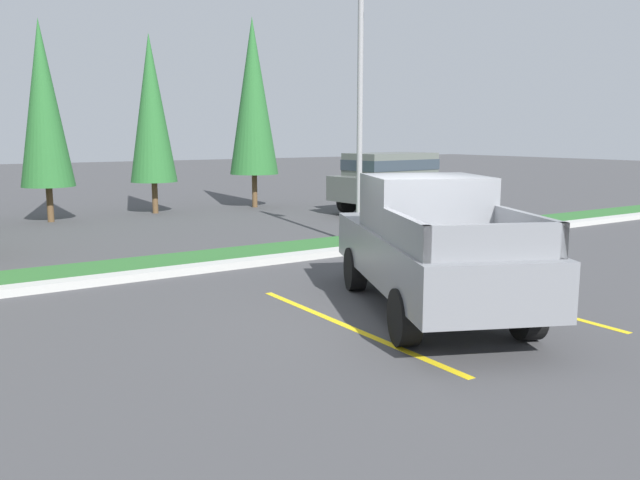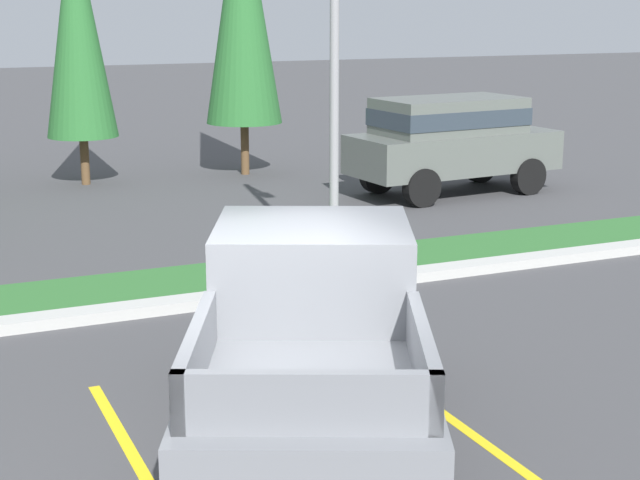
{
  "view_description": "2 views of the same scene",
  "coord_description": "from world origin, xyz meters",
  "px_view_note": "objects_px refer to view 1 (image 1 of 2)",
  "views": [
    {
      "loc": [
        -6.18,
        -7.0,
        2.73
      ],
      "look_at": [
        -0.06,
        2.38,
        0.9
      ],
      "focal_mm": 36.33,
      "sensor_mm": 36.0,
      "label": 1
    },
    {
      "loc": [
        -2.69,
        -7.36,
        4.04
      ],
      "look_at": [
        1.59,
        2.33,
        1.47
      ],
      "focal_mm": 54.76,
      "sensor_mm": 36.0,
      "label": 2
    }
  ],
  "objects_px": {
    "street_light": "(364,91)",
    "cypress_tree_center": "(43,104)",
    "cypress_tree_rightmost": "(253,97)",
    "pickup_truck_main": "(429,245)",
    "cypress_tree_right_inner": "(151,109)",
    "suv_distant": "(392,178)"
  },
  "relations": [
    {
      "from": "street_light",
      "to": "cypress_tree_center",
      "type": "distance_m",
      "value": 10.54
    },
    {
      "from": "cypress_tree_center",
      "to": "cypress_tree_rightmost",
      "type": "relative_size",
      "value": 0.89
    },
    {
      "from": "pickup_truck_main",
      "to": "cypress_tree_right_inner",
      "type": "height_order",
      "value": "cypress_tree_right_inner"
    },
    {
      "from": "pickup_truck_main",
      "to": "cypress_tree_right_inner",
      "type": "xyz_separation_m",
      "value": [
        0.69,
        14.75,
        2.57
      ]
    },
    {
      "from": "pickup_truck_main",
      "to": "suv_distant",
      "type": "height_order",
      "value": "same"
    },
    {
      "from": "suv_distant",
      "to": "cypress_tree_rightmost",
      "type": "distance_m",
      "value": 6.05
    },
    {
      "from": "cypress_tree_center",
      "to": "cypress_tree_right_inner",
      "type": "bearing_deg",
      "value": 6.83
    },
    {
      "from": "suv_distant",
      "to": "cypress_tree_right_inner",
      "type": "xyz_separation_m",
      "value": [
        -7.07,
        4.41,
        2.37
      ]
    },
    {
      "from": "cypress_tree_center",
      "to": "cypress_tree_rightmost",
      "type": "xyz_separation_m",
      "value": [
        7.37,
        0.25,
        0.46
      ]
    },
    {
      "from": "street_light",
      "to": "pickup_truck_main",
      "type": "bearing_deg",
      "value": -117.12
    },
    {
      "from": "street_light",
      "to": "cypress_tree_rightmost",
      "type": "distance_m",
      "value": 9.34
    },
    {
      "from": "cypress_tree_center",
      "to": "pickup_truck_main",
      "type": "bearing_deg",
      "value": -78.73
    },
    {
      "from": "pickup_truck_main",
      "to": "cypress_tree_center",
      "type": "xyz_separation_m",
      "value": [
        -2.85,
        14.32,
        2.62
      ]
    },
    {
      "from": "pickup_truck_main",
      "to": "suv_distant",
      "type": "xyz_separation_m",
      "value": [
        7.75,
        10.34,
        0.2
      ]
    },
    {
      "from": "cypress_tree_center",
      "to": "cypress_tree_right_inner",
      "type": "height_order",
      "value": "cypress_tree_center"
    },
    {
      "from": "cypress_tree_rightmost",
      "to": "cypress_tree_center",
      "type": "bearing_deg",
      "value": -178.09
    },
    {
      "from": "suv_distant",
      "to": "street_light",
      "type": "bearing_deg",
      "value": -135.28
    },
    {
      "from": "cypress_tree_rightmost",
      "to": "suv_distant",
      "type": "bearing_deg",
      "value": -52.56
    },
    {
      "from": "pickup_truck_main",
      "to": "cypress_tree_rightmost",
      "type": "xyz_separation_m",
      "value": [
        4.52,
        14.57,
        3.08
      ]
    },
    {
      "from": "cypress_tree_right_inner",
      "to": "cypress_tree_rightmost",
      "type": "distance_m",
      "value": 3.87
    },
    {
      "from": "cypress_tree_right_inner",
      "to": "cypress_tree_rightmost",
      "type": "bearing_deg",
      "value": -2.68
    },
    {
      "from": "pickup_truck_main",
      "to": "cypress_tree_right_inner",
      "type": "relative_size",
      "value": 0.9
    }
  ]
}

